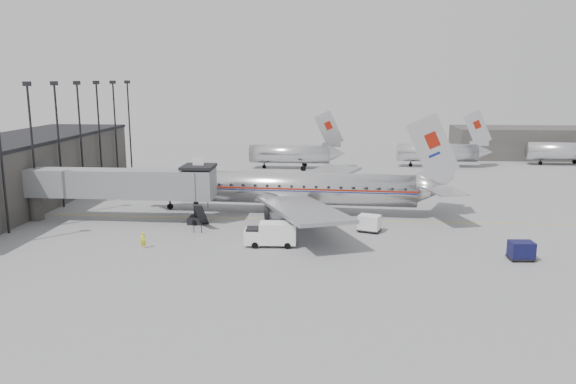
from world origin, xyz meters
name	(u,v)px	position (x,y,z in m)	size (l,w,h in m)	color
ground	(278,234)	(0.00, 0.00, 0.00)	(160.00, 160.00, 0.00)	slate
terminal	(10,174)	(-34.00, 10.00, 4.00)	(12.00, 46.00, 8.00)	#3B3835
hangar	(531,143)	(45.00, 60.00, 3.00)	(30.00, 12.00, 6.00)	#3B3835
apron_line	(309,220)	(3.00, 6.00, 0.01)	(0.15, 60.00, 0.01)	gold
jet_bridge	(129,184)	(-16.66, 3.67, 4.18)	(21.00, 6.20, 7.10)	slate
floodlight_masts	(70,137)	(-27.50, 13.00, 8.36)	(0.90, 42.25, 15.25)	black
distant_aircraft_near	(291,153)	(-1.79, 42.00, 2.73)	(16.39, 3.20, 10.26)	silver
distant_aircraft_mid	(438,152)	(24.21, 46.00, 2.73)	(16.39, 3.20, 10.26)	silver
distant_aircraft_far	(568,150)	(48.21, 50.00, 2.73)	(16.39, 3.20, 10.26)	silver
airliner	(291,188)	(0.75, 8.96, 3.01)	(37.83, 34.99, 11.96)	silver
service_van	(271,234)	(-0.19, -4.33, 1.20)	(4.92, 2.09, 2.28)	white
baggage_cart_navy	(521,250)	(22.00, -6.75, 0.89)	(2.22, 1.75, 1.66)	#0D0E36
baggage_cart_white	(369,223)	(9.37, 1.48, 0.93)	(2.67, 2.35, 1.75)	white
ramp_worker	(143,240)	(-12.00, -6.00, 0.76)	(0.56, 0.36, 1.52)	yellow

